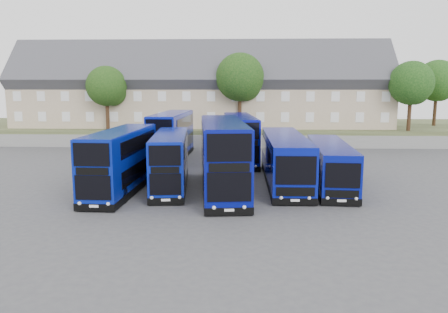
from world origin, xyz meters
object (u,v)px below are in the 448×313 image
dd_front_mid (170,162)px  tree_far (438,82)px  tree_mid (241,79)px  tree_west (108,88)px  tree_east (412,85)px  dd_front_left (121,162)px  coach_east_a (285,160)px

dd_front_mid → tree_far: size_ratio=1.15×
tree_mid → dd_front_mid: bearing=-102.7°
tree_west → tree_mid: (16.00, 0.50, 1.02)m
tree_east → tree_far: 9.23m
dd_front_left → coach_east_a: size_ratio=0.81×
tree_mid → coach_east_a: bearing=-81.0°
dd_front_left → tree_west: (-7.69, 23.05, 4.97)m
dd_front_mid → tree_east: tree_east is taller
tree_far → dd_front_left: bearing=-138.8°
tree_mid → tree_west: bearing=-178.2°
tree_mid → tree_east: size_ratio=1.12×
coach_east_a → dd_front_mid: bearing=-166.9°
dd_front_left → tree_mid: bearing=73.0°
dd_front_mid → tree_east: bearing=35.7°
tree_east → dd_front_left: bearing=-140.8°
tree_west → tree_far: tree_far is taller
coach_east_a → tree_east: tree_east is taller
coach_east_a → tree_mid: size_ratio=1.44×
tree_east → tree_far: tree_far is taller
coach_east_a → tree_east: 26.69m
tree_east → tree_far: (6.00, 7.00, 0.34)m
dd_front_mid → tree_far: tree_far is taller
tree_mid → tree_far: (26.00, 6.50, -0.34)m
dd_front_mid → coach_east_a: dd_front_mid is taller
dd_front_left → tree_west: size_ratio=1.40×
dd_front_mid → tree_east: size_ratio=1.22×
tree_far → tree_east: bearing=-130.6°
tree_east → tree_far: bearing=49.4°
dd_front_left → tree_mid: size_ratio=1.17×
dd_front_left → tree_mid: (8.31, 23.55, 5.99)m
dd_front_left → dd_front_mid: size_ratio=1.08×
dd_front_mid → dd_front_left: bearing=-166.7°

